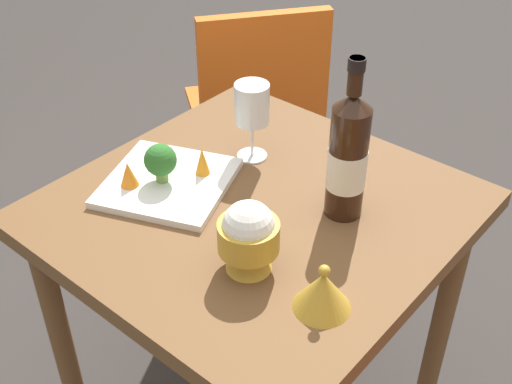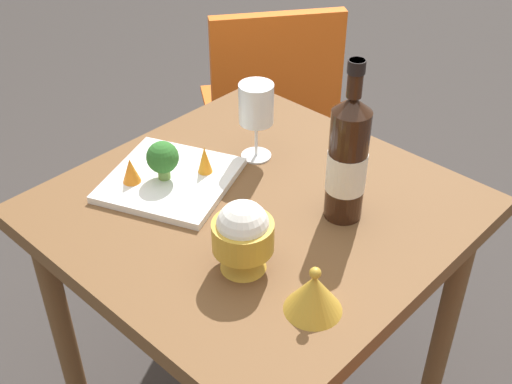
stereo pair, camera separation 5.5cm
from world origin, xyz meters
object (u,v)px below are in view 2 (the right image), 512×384
at_px(chair_by_wall, 271,101).
at_px(rice_bowl_lid, 314,293).
at_px(serving_plate, 170,180).
at_px(carrot_garnish_right, 131,170).
at_px(rice_bowl, 243,235).
at_px(carrot_garnish_left, 205,159).
at_px(wine_glass, 256,106).
at_px(broccoli_floret, 163,158).
at_px(wine_bottle, 348,159).

bearing_deg(chair_by_wall, rice_bowl_lid, -97.98).
xyz_separation_m(serving_plate, carrot_garnish_right, (0.07, -0.04, 0.04)).
distance_m(rice_bowl, rice_bowl_lid, 0.16).
relative_size(carrot_garnish_left, carrot_garnish_right, 1.11).
distance_m(rice_bowl, carrot_garnish_right, 0.34).
relative_size(wine_glass, serving_plate, 0.55).
bearing_deg(broccoli_floret, carrot_garnish_right, -35.75).
xyz_separation_m(rice_bowl_lid, serving_plate, (-0.08, -0.45, -0.03)).
height_order(rice_bowl, serving_plate, rice_bowl).
xyz_separation_m(wine_bottle, wine_glass, (-0.04, -0.27, -0.00)).
distance_m(chair_by_wall, serving_plate, 0.80).
bearing_deg(serving_plate, carrot_garnish_left, 148.39).
height_order(wine_bottle, rice_bowl_lid, wine_bottle).
xyz_separation_m(rice_bowl, serving_plate, (-0.08, -0.30, -0.07)).
distance_m(chair_by_wall, rice_bowl_lid, 1.13).
distance_m(serving_plate, carrot_garnish_left, 0.09).
xyz_separation_m(chair_by_wall, serving_plate, (0.70, 0.34, 0.21)).
relative_size(rice_bowl_lid, carrot_garnish_right, 1.81).
distance_m(rice_bowl, broccoli_floret, 0.31).
distance_m(wine_glass, serving_plate, 0.24).
height_order(chair_by_wall, rice_bowl, rice_bowl).
bearing_deg(rice_bowl_lid, wine_bottle, -153.34).
xyz_separation_m(rice_bowl, broccoli_floret, (-0.07, -0.30, -0.01)).
bearing_deg(carrot_garnish_left, rice_bowl, 60.15).
distance_m(serving_plate, broccoli_floret, 0.06).
height_order(broccoli_floret, carrot_garnish_left, broccoli_floret).
xyz_separation_m(chair_by_wall, broccoli_floret, (0.71, 0.33, 0.27)).
relative_size(rice_bowl_lid, broccoli_floret, 1.17).
height_order(wine_bottle, serving_plate, wine_bottle).
distance_m(wine_bottle, serving_plate, 0.39).
height_order(rice_bowl, carrot_garnish_right, rice_bowl).
bearing_deg(carrot_garnish_right, broccoli_floret, 144.25).
height_order(chair_by_wall, rice_bowl_lid, chair_by_wall).
relative_size(wine_glass, carrot_garnish_left, 2.92).
relative_size(wine_glass, rice_bowl, 1.26).
relative_size(wine_glass, broccoli_floret, 2.09).
bearing_deg(wine_bottle, chair_by_wall, -128.58).
relative_size(wine_bottle, carrot_garnish_left, 5.43).
relative_size(rice_bowl, broccoli_floret, 1.65).
distance_m(wine_bottle, wine_glass, 0.27).
height_order(wine_bottle, carrot_garnish_left, wine_bottle).
bearing_deg(broccoli_floret, serving_plate, 151.58).
height_order(wine_glass, carrot_garnish_left, wine_glass).
bearing_deg(wine_bottle, serving_plate, -63.68).
bearing_deg(rice_bowl_lid, chair_by_wall, -134.42).
distance_m(rice_bowl, carrot_garnish_left, 0.30).
height_order(wine_glass, broccoli_floret, wine_glass).
xyz_separation_m(rice_bowl_lid, carrot_garnish_left, (-0.14, -0.41, 0.01)).
xyz_separation_m(wine_bottle, rice_bowl_lid, (0.24, 0.12, -0.09)).
height_order(chair_by_wall, wine_glass, wine_glass).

